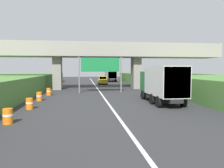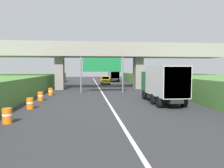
% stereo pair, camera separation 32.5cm
% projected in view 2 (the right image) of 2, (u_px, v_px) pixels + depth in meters
% --- Properties ---
extents(lane_centre_stripe, '(0.20, 103.45, 0.01)m').
position_uv_depth(lane_centre_stripe, '(103.00, 95.00, 27.23)').
color(lane_centre_stripe, white).
rests_on(lane_centre_stripe, ground).
extents(overpass_bridge, '(40.00, 4.80, 7.36)m').
position_uv_depth(overpass_bridge, '(100.00, 55.00, 34.73)').
color(overpass_bridge, gray).
rests_on(overpass_bridge, ground).
extents(overhead_highway_sign, '(5.88, 0.18, 4.86)m').
position_uv_depth(overhead_highway_sign, '(102.00, 67.00, 29.17)').
color(overhead_highway_sign, slate).
rests_on(overhead_highway_sign, ground).
extents(truck_black, '(2.44, 7.30, 3.44)m').
position_uv_depth(truck_black, '(114.00, 74.00, 56.48)').
color(truck_black, black).
rests_on(truck_black, ground).
extents(truck_green, '(2.44, 7.30, 3.44)m').
position_uv_depth(truck_green, '(162.00, 83.00, 20.11)').
color(truck_green, black).
rests_on(truck_green, ground).
extents(car_yellow, '(1.86, 4.10, 1.72)m').
position_uv_depth(car_yellow, '(105.00, 80.00, 46.07)').
color(car_yellow, gold).
rests_on(car_yellow, ground).
extents(construction_barrel_2, '(0.57, 0.57, 0.90)m').
position_uv_depth(construction_barrel_2, '(7.00, 116.00, 12.63)').
color(construction_barrel_2, orange).
rests_on(construction_barrel_2, ground).
extents(construction_barrel_3, '(0.57, 0.57, 0.90)m').
position_uv_depth(construction_barrel_3, '(30.00, 103.00, 17.24)').
color(construction_barrel_3, orange).
rests_on(construction_barrel_3, ground).
extents(construction_barrel_4, '(0.57, 0.57, 0.90)m').
position_uv_depth(construction_barrel_4, '(40.00, 96.00, 21.83)').
color(construction_barrel_4, orange).
rests_on(construction_barrel_4, ground).
extents(construction_barrel_5, '(0.57, 0.57, 0.90)m').
position_uv_depth(construction_barrel_5, '(51.00, 92.00, 26.46)').
color(construction_barrel_5, orange).
rests_on(construction_barrel_5, ground).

